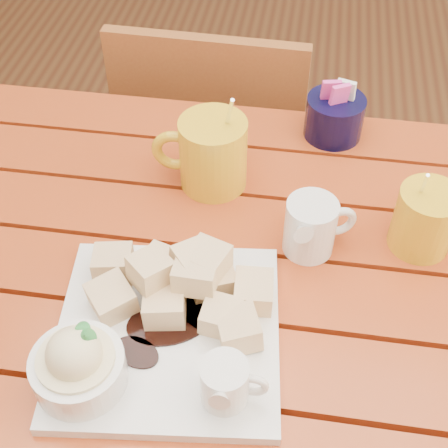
% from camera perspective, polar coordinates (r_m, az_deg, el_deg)
% --- Properties ---
extents(table, '(1.20, 0.79, 0.75)m').
position_cam_1_polar(table, '(0.92, -1.24, -9.42)').
color(table, '#A23914').
rests_on(table, ground).
extents(dessert_plate, '(0.30, 0.30, 0.11)m').
position_cam_1_polar(dessert_plate, '(0.75, -6.46, -9.42)').
color(dessert_plate, white).
rests_on(dessert_plate, table).
extents(coffee_mug_left, '(0.14, 0.10, 0.17)m').
position_cam_1_polar(coffee_mug_left, '(0.93, -1.21, 6.55)').
color(coffee_mug_left, gold).
rests_on(coffee_mug_left, table).
extents(coffee_mug_right, '(0.12, 0.08, 0.14)m').
position_cam_1_polar(coffee_mug_right, '(0.88, 18.08, 0.46)').
color(coffee_mug_right, gold).
rests_on(coffee_mug_right, table).
extents(cream_pitcher, '(0.10, 0.09, 0.09)m').
position_cam_1_polar(cream_pitcher, '(0.84, 8.05, -0.22)').
color(cream_pitcher, white).
rests_on(cream_pitcher, table).
extents(sugar_caddy, '(0.10, 0.10, 0.10)m').
position_cam_1_polar(sugar_caddy, '(1.05, 10.07, 9.69)').
color(sugar_caddy, black).
rests_on(sugar_caddy, table).
extents(chair_far, '(0.40, 0.40, 0.82)m').
position_cam_1_polar(chair_far, '(1.46, -0.64, 6.19)').
color(chair_far, brown).
rests_on(chair_far, ground).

